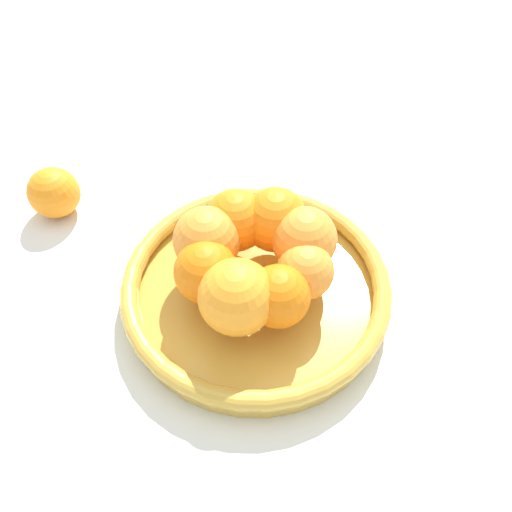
% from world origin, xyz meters
% --- Properties ---
extents(ground_plane, '(4.00, 4.00, 0.00)m').
position_xyz_m(ground_plane, '(0.00, 0.00, 0.00)').
color(ground_plane, silver).
extents(fruit_bowl, '(0.32, 0.32, 0.04)m').
position_xyz_m(fruit_bowl, '(0.00, 0.00, 0.02)').
color(fruit_bowl, gold).
rests_on(fruit_bowl, ground_plane).
extents(orange_pile, '(0.19, 0.19, 0.08)m').
position_xyz_m(orange_pile, '(0.00, 0.00, 0.08)').
color(orange_pile, orange).
rests_on(orange_pile, fruit_bowl).
extents(stray_orange, '(0.07, 0.07, 0.07)m').
position_xyz_m(stray_orange, '(0.29, 0.13, 0.04)').
color(stray_orange, orange).
rests_on(stray_orange, ground_plane).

